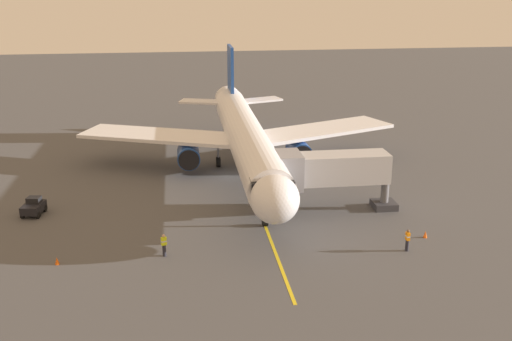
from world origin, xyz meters
TOP-DOWN VIEW (x-y plane):
  - ground_plane at (0.00, 0.00)m, footprint 220.00×220.00m
  - apron_lead_in_line at (-1.23, 5.87)m, footprint 0.28×40.00m
  - airplane at (-1.23, -0.41)m, footprint 34.81×40.20m
  - jet_bridge at (-6.59, 10.87)m, footprint 11.40×3.20m
  - ground_crew_marshaller at (6.90, 17.85)m, footprint 0.46×0.37m
  - ground_crew_wing_walker at (-10.97, 19.43)m, footprint 0.26×0.41m
  - tug_near_nose at (18.08, 8.27)m, footprint 1.90×2.52m
  - safety_cone_nose_left at (14.42, 18.18)m, footprint 0.32×0.32m
  - safety_cone_nose_right at (-13.30, 17.36)m, footprint 0.32×0.32m

SIDE VIEW (x-z plane):
  - ground_plane at x=0.00m, z-range 0.00..0.00m
  - apron_lead_in_line at x=-1.23m, z-range 0.00..0.01m
  - safety_cone_nose_left at x=14.42m, z-range 0.00..0.55m
  - safety_cone_nose_right at x=-13.30m, z-range 0.00..0.55m
  - tug_near_nose at x=18.08m, z-range -0.05..1.45m
  - ground_crew_marshaller at x=6.90m, z-range 0.03..1.74m
  - ground_crew_wing_walker at x=-10.97m, z-range 0.03..1.74m
  - jet_bridge at x=-6.59m, z-range 1.06..6.46m
  - airplane at x=-1.23m, z-range -1.75..9.75m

